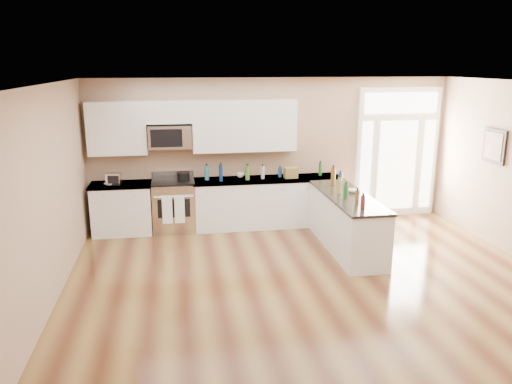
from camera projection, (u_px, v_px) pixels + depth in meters
ground at (334, 317)px, 6.20m from camera, size 8.00×8.00×0.00m
room_shell at (340, 183)px, 5.78m from camera, size 8.00×8.00×8.00m
back_cabinet_left at (122, 210)px, 9.16m from camera, size 1.10×0.66×0.94m
back_cabinet_right at (267, 204)px, 9.59m from camera, size 2.85×0.66×0.94m
peninsula_cabinet at (346, 224)px, 8.38m from camera, size 0.69×2.32×0.94m
upper_cabinet_left at (117, 128)px, 8.93m from camera, size 1.04×0.33×0.95m
upper_cabinet_right at (244, 126)px, 9.29m from camera, size 1.94×0.33×0.95m
upper_cabinet_short at (169, 112)px, 9.01m from camera, size 0.82×0.33×0.40m
microwave at (170, 137)px, 9.08m from camera, size 0.78×0.41×0.42m
entry_door at (397, 153)px, 10.06m from camera, size 1.70×0.10×2.60m
wall_art_near at (494, 146)px, 8.43m from camera, size 0.05×0.58×0.58m
kitchen_range at (174, 206)px, 9.30m from camera, size 0.78×0.69×1.08m
stockpot at (183, 176)px, 9.20m from camera, size 0.23×0.23×0.17m
toaster_oven at (114, 179)px, 8.94m from camera, size 0.27×0.23×0.21m
cardboard_box at (291, 173)px, 9.48m from camera, size 0.25×0.18×0.20m
bowl_left at (109, 184)px, 8.92m from camera, size 0.22×0.22×0.04m
bowl_peninsula at (354, 191)px, 8.42m from camera, size 0.21×0.21×0.06m
cup_counter at (240, 175)px, 9.51m from camera, size 0.14×0.14×0.10m
counter_bottles at (291, 178)px, 8.88m from camera, size 2.32×2.42×0.32m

